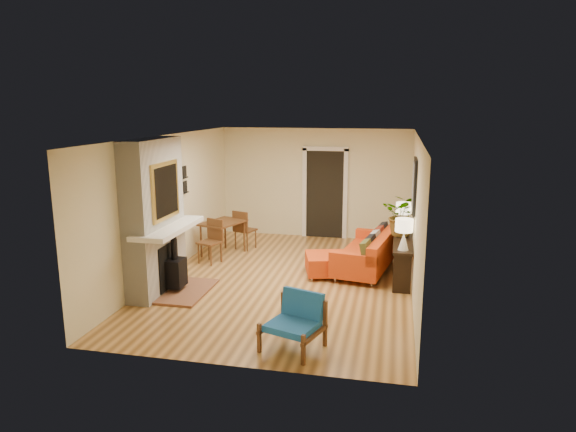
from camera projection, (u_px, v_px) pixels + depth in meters
name	position (u px, v px, depth m)	size (l,w,h in m)	color
room_shell	(337.00, 191.00, 11.53)	(6.50, 6.50, 6.50)	tan
fireplace	(156.00, 220.00, 8.60)	(1.09, 1.68, 2.60)	white
sofa	(370.00, 253.00, 9.85)	(1.21, 2.13, 0.79)	silver
ottoman	(327.00, 263.00, 9.60)	(0.95, 0.95, 0.39)	silver
blue_chair	(296.00, 318.00, 6.73)	(0.87, 0.86, 0.73)	brown
dining_table	(225.00, 229.00, 10.83)	(1.05, 1.66, 0.88)	brown
console_table	(402.00, 247.00, 9.41)	(0.34, 1.85, 0.72)	black
lamp_near	(404.00, 231.00, 8.64)	(0.30, 0.30, 0.54)	white
lamp_far	(403.00, 213.00, 10.05)	(0.30, 0.30, 0.54)	white
houseplant	(403.00, 215.00, 9.56)	(0.71, 0.62, 0.79)	#1E5919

